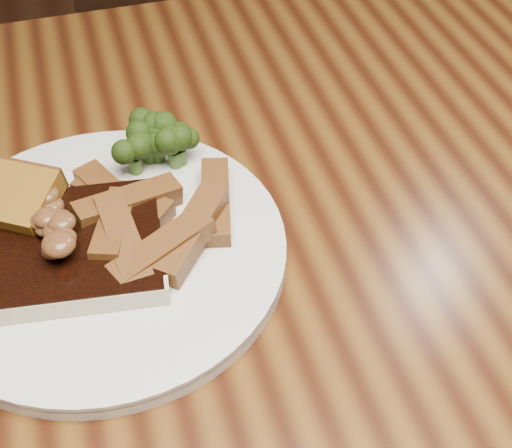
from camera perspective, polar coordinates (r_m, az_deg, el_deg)
The scene contains 8 objects.
dining_table at distance 0.67m, azimuth -0.90°, elevation -8.01°, with size 1.60×0.90×0.75m.
chair_far at distance 1.32m, azimuth -4.01°, elevation 10.85°, with size 0.42×0.42×0.82m.
plate at distance 0.61m, azimuth -12.01°, elevation -2.29°, with size 0.30×0.30×0.01m, color silver.
steak at distance 0.59m, azimuth -15.50°, elevation -2.08°, with size 0.16×0.12×0.02m, color black.
steak_bone at distance 0.56m, azimuth -14.91°, elevation -6.37°, with size 0.16×0.01×0.02m, color beige.
mushroom_pile at distance 0.58m, azimuth -16.44°, elevation 0.19°, with size 0.07×0.07×0.03m, color brown, non-canonical shape.
potato_wedges at distance 0.59m, azimuth -7.43°, elevation -0.44°, with size 0.12×0.12×0.02m, color brown, non-canonical shape.
broccoli_cluster at distance 0.66m, azimuth -8.36°, elevation 5.94°, with size 0.07×0.07×0.04m, color #25380C, non-canonical shape.
Camera 1 is at (-0.10, -0.39, 1.20)m, focal length 50.00 mm.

